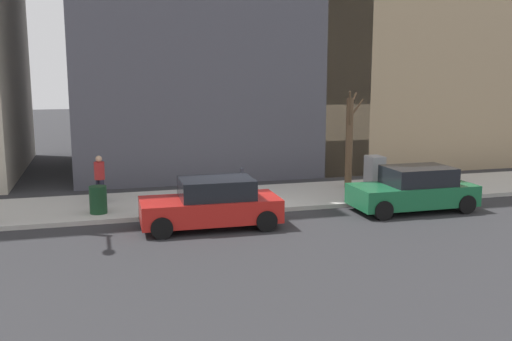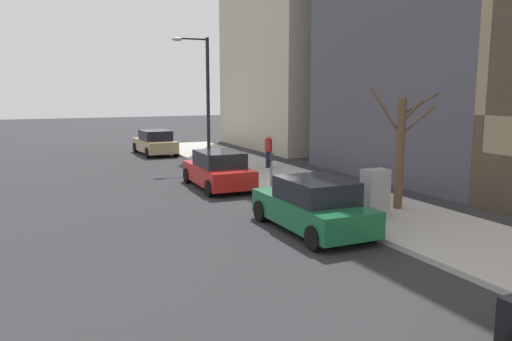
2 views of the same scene
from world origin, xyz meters
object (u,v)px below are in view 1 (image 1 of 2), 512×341
Objects in this scene: parking_meter at (242,183)px; utility_box at (374,175)px; parked_car_green at (414,190)px; bare_tree at (349,139)px; office_tower_left at (388,7)px; parked_car_red at (212,204)px; trash_bin at (98,200)px; pedestrian_near_meter at (100,176)px.

parking_meter is 0.94× the size of utility_box.
parked_car_green is at bearing -104.78° from parking_meter.
office_tower_left is (9.10, -6.42, 6.21)m from bare_tree.
parked_car_red is 1.10× the size of bare_tree.
utility_box reaches higher than parked_car_red.
parked_car_red is 0.26× the size of office_tower_left.
utility_box is (2.35, 0.27, 0.11)m from parked_car_green.
parked_car_red is at bearing -123.01° from trash_bin.
bare_tree is 0.23× the size of office_tower_left.
bare_tree is 9.62m from pedestrian_near_meter.
parked_car_green is 7.07m from parked_car_red.
parking_meter is 0.08× the size of office_tower_left.
trash_bin is (0.45, 4.72, -0.38)m from parking_meter.
parked_car_green is at bearing 156.02° from office_tower_left.
pedestrian_near_meter reaches higher than parking_meter.
parked_car_green is 4.68× the size of trash_bin.
bare_tree is at bearing -122.30° from pedestrian_near_meter.
utility_box is at bearing 150.26° from office_tower_left.
parked_car_red is at bearing 140.85° from parking_meter.
trash_bin is (-1.71, 9.66, -1.47)m from bare_tree.
parking_meter is at bearing -95.44° from trash_bin.
parking_meter is (1.50, 5.67, 0.24)m from parked_car_green.
trash_bin is (1.95, 10.40, -0.14)m from parked_car_green.
bare_tree reaches higher than trash_bin.
parking_meter is 0.81× the size of pedestrian_near_meter.
bare_tree is at bearing 144.81° from office_tower_left.
trash_bin is at bearing 123.93° from office_tower_left.
office_tower_left reaches higher than pedestrian_near_meter.
pedestrian_near_meter is (1.68, -0.08, 0.49)m from trash_bin.
utility_box is 10.13m from pedestrian_near_meter.
parking_meter is 1.50× the size of trash_bin.
parked_car_green is at bearing -87.09° from parked_car_red.
parked_car_green is 0.99× the size of parked_car_red.
bare_tree is at bearing -66.33° from parking_meter.
parked_car_green and parked_car_red have the same top height.
office_tower_left is at bearing -56.07° from trash_bin.
bare_tree is at bearing -79.94° from trash_bin.
parked_car_red reaches higher than parking_meter.
utility_box is (0.85, -5.40, -0.13)m from parking_meter.
pedestrian_near_meter is (3.84, 3.24, 0.35)m from parked_car_red.
parked_car_green is at bearing -173.39° from utility_box.
utility_box is at bearing -81.06° from parking_meter.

